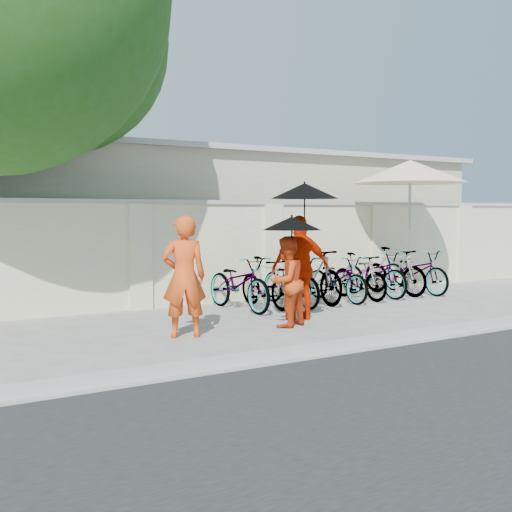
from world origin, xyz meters
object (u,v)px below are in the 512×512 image
monk_left (184,277)px  monk_center (286,282)px  monk_right (300,268)px  patio_umbrella (410,173)px

monk_left → monk_center: 1.77m
monk_center → monk_right: size_ratio=0.82×
monk_right → patio_umbrella: 4.76m
monk_center → patio_umbrella: (4.71, 1.97, 1.98)m
monk_center → patio_umbrella: bearing=-176.6°
monk_center → monk_right: monk_right is taller
monk_left → monk_center: (1.76, -0.09, -0.17)m
monk_left → monk_center: bearing=-163.7°
monk_right → monk_left: bearing=18.8°
monk_left → monk_center: monk_left is taller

